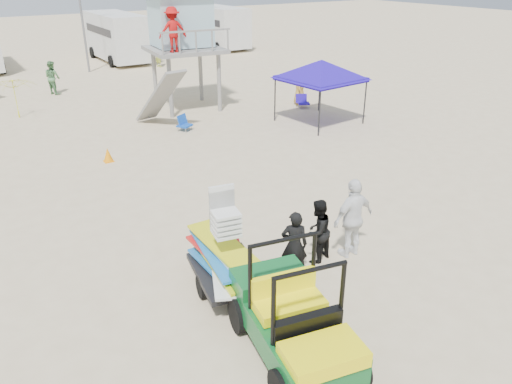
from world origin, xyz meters
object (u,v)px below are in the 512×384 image
utility_cart (294,312)px  lifeguard_tower (180,25)px  man_left (294,245)px  surf_trailer (227,256)px  canopy_blue (321,63)px

utility_cart → lifeguard_tower: (5.66, 16.48, 2.87)m
man_left → utility_cart: bearing=85.7°
lifeguard_tower → surf_trailer: bearing=-111.8°
utility_cart → lifeguard_tower: 17.66m
surf_trailer → lifeguard_tower: 15.52m
utility_cart → lifeguard_tower: bearing=71.1°
surf_trailer → man_left: bearing=-11.2°
lifeguard_tower → man_left: bearing=-106.0°
utility_cart → lifeguard_tower: size_ratio=0.58×
utility_cart → man_left: utility_cart is taller
canopy_blue → surf_trailer: bearing=-137.6°
man_left → canopy_blue: canopy_blue is taller
lifeguard_tower → canopy_blue: size_ratio=1.62×
canopy_blue → utility_cart: bearing=-130.9°
utility_cart → man_left: 2.55m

